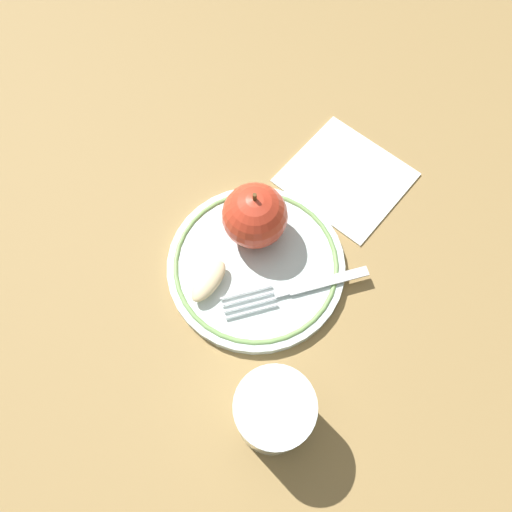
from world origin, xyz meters
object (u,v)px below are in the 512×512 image
object	(u,v)px
fork	(300,288)
plate	(256,265)
apple_slice_front	(209,281)
apple_red_whole	(255,216)
napkin_folded	(346,177)
drinking_glass	(274,412)

from	to	relation	value
fork	plate	bearing A→B (deg)	-47.79
plate	fork	xyz separation A→B (m)	(0.06, 0.02, 0.01)
plate	apple_slice_front	world-z (taller)	apple_slice_front
apple_red_whole	fork	size ratio (longest dim) A/B	0.53
apple_red_whole	napkin_folded	bearing A→B (deg)	82.48
apple_red_whole	apple_slice_front	xyz separation A→B (m)	(0.01, -0.09, -0.03)
apple_slice_front	fork	size ratio (longest dim) A/B	0.35
apple_red_whole	drinking_glass	world-z (taller)	apple_red_whole
apple_red_whole	drinking_glass	distance (m)	0.22
drinking_glass	fork	bearing A→B (deg)	123.37
apple_slice_front	napkin_folded	xyz separation A→B (m)	(0.00, 0.24, -0.02)
apple_slice_front	apple_red_whole	bearing A→B (deg)	-4.00
apple_red_whole	napkin_folded	size ratio (longest dim) A/B	0.59
drinking_glass	apple_slice_front	bearing A→B (deg)	163.02
apple_red_whole	napkin_folded	world-z (taller)	apple_red_whole
plate	apple_slice_front	size ratio (longest dim) A/B	3.69
plate	apple_slice_front	xyz separation A→B (m)	(-0.02, -0.06, 0.02)
plate	fork	world-z (taller)	fork
apple_red_whole	apple_slice_front	distance (m)	0.09
fork	drinking_glass	size ratio (longest dim) A/B	1.73
apple_slice_front	fork	bearing A→B (deg)	-59.69
fork	napkin_folded	world-z (taller)	fork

